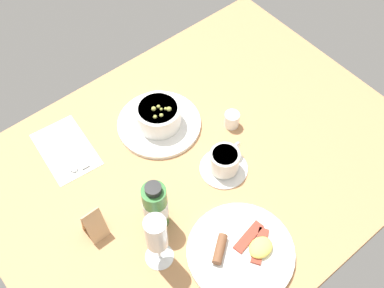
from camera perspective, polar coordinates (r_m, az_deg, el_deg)
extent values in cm
cube|color=#B27F51|center=(126.73, 1.12, -2.41)|extent=(110.00, 84.00, 3.00)
cylinder|color=white|center=(132.05, -3.93, 2.41)|extent=(22.92, 22.92, 1.20)
cylinder|color=white|center=(129.09, -4.03, 3.42)|extent=(12.22, 12.22, 6.31)
cylinder|color=beige|center=(127.26, -4.09, 4.08)|extent=(10.51, 10.51, 1.60)
sphere|color=#969946|center=(126.40, -4.59, 4.20)|extent=(1.30, 1.30, 1.30)
sphere|color=#969946|center=(126.06, -2.76, 4.16)|extent=(1.38, 1.38, 1.38)
sphere|color=#969946|center=(124.68, -4.42, 3.24)|extent=(1.05, 1.05, 1.05)
sphere|color=#969946|center=(124.88, -3.68, 3.42)|extent=(1.08, 1.08, 1.08)
sphere|color=#969946|center=(126.81, -4.07, 4.48)|extent=(0.87, 0.87, 0.87)
sphere|color=#969946|center=(126.18, -3.69, 4.16)|extent=(0.80, 0.80, 0.80)
sphere|color=#969946|center=(126.31, -3.06, 4.28)|extent=(0.90, 0.90, 0.90)
sphere|color=#969946|center=(126.78, -4.01, 4.46)|extent=(0.98, 0.98, 0.98)
cube|color=white|center=(131.71, -14.80, -0.60)|extent=(14.15, 20.58, 0.30)
cube|color=silver|center=(132.16, -14.62, 0.05)|extent=(2.46, 14.05, 0.50)
cube|color=silver|center=(127.73, -12.86, -2.17)|extent=(2.52, 3.78, 0.40)
cube|color=silver|center=(131.75, -15.64, -0.59)|extent=(2.17, 13.04, 0.50)
ellipsoid|color=silver|center=(127.70, -14.10, -2.58)|extent=(2.40, 4.00, 0.60)
cylinder|color=white|center=(124.03, 3.80, -2.86)|extent=(12.46, 12.46, 0.90)
cylinder|color=white|center=(121.14, 3.88, -2.00)|extent=(7.57, 7.57, 5.97)
cylinder|color=#3A1E0F|center=(119.07, 3.95, -1.35)|extent=(6.43, 6.43, 1.00)
torus|color=white|center=(123.19, 5.21, -0.46)|extent=(3.69, 1.53, 3.60)
cylinder|color=white|center=(130.95, 4.75, 2.91)|extent=(4.06, 4.06, 4.55)
cone|color=white|center=(129.66, 5.61, 3.32)|extent=(2.46, 2.45, 2.23)
cylinder|color=white|center=(113.41, -3.89, -13.21)|extent=(6.64, 6.64, 0.40)
cylinder|color=white|center=(109.77, -4.01, -12.45)|extent=(0.80, 0.80, 7.47)
cylinder|color=white|center=(101.78, -4.30, -10.57)|extent=(4.84, 4.84, 9.97)
cylinder|color=#F3F1C7|center=(103.14, -4.24, -10.91)|extent=(3.97, 3.97, 5.98)
cylinder|color=#337233|center=(110.63, -4.37, -7.49)|extent=(5.68, 5.68, 14.84)
cylinder|color=white|center=(110.89, -4.36, -7.56)|extent=(5.79, 5.79, 5.64)
cylinder|color=black|center=(103.40, -4.65, -5.38)|extent=(3.69, 3.69, 1.66)
cylinder|color=white|center=(113.54, 5.81, -12.72)|extent=(24.96, 24.96, 1.40)
cube|color=#A93828|center=(114.16, 6.75, -10.92)|extent=(9.28, 3.94, 0.60)
cube|color=#963828|center=(113.59, 8.09, -11.92)|extent=(8.88, 6.86, 0.60)
cylinder|color=brown|center=(111.42, 3.34, -12.38)|extent=(6.96, 5.89, 2.20)
ellipsoid|color=#F2D859|center=(112.68, 8.19, -12.12)|extent=(6.00, 4.80, 2.40)
cube|color=tan|center=(113.11, -11.35, -9.59)|extent=(4.60, 2.81, 9.92)
cube|color=tan|center=(114.20, -12.00, -8.71)|extent=(4.60, 2.81, 9.92)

